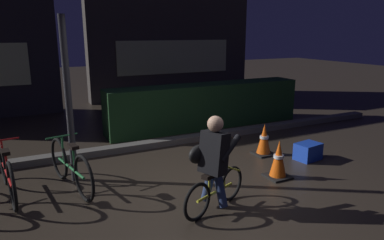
% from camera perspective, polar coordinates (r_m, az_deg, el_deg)
% --- Properties ---
extents(ground_plane, '(40.00, 40.00, 0.00)m').
position_cam_1_polar(ground_plane, '(5.18, 0.95, -11.42)').
color(ground_plane, '#2D261E').
extents(sidewalk_curb, '(12.00, 0.24, 0.12)m').
position_cam_1_polar(sidewalk_curb, '(7.05, -7.22, -3.96)').
color(sidewalk_curb, '#56544F').
rests_on(sidewalk_curb, ground).
extents(hedge_row, '(4.80, 0.70, 1.03)m').
position_cam_1_polar(hedge_row, '(8.43, 2.30, 2.35)').
color(hedge_row, '#19381C').
rests_on(hedge_row, ground).
extents(storefront_right, '(5.71, 0.54, 4.46)m').
position_cam_1_polar(storefront_right, '(12.33, -3.31, 14.00)').
color(storefront_right, '#383330').
rests_on(storefront_right, ground).
extents(street_post, '(0.10, 0.10, 2.47)m').
position_cam_1_polar(street_post, '(5.49, -19.30, 2.84)').
color(street_post, '#2D2D33').
rests_on(street_post, ground).
extents(parked_bike_left_mid, '(0.46, 1.63, 0.75)m').
position_cam_1_polar(parked_bike_left_mid, '(5.52, -27.67, -7.58)').
color(parked_bike_left_mid, black).
rests_on(parked_bike_left_mid, ground).
extents(parked_bike_center_left, '(0.48, 1.60, 0.75)m').
position_cam_1_polar(parked_bike_center_left, '(5.40, -18.99, -7.17)').
color(parked_bike_center_left, black).
rests_on(parked_bike_center_left, ground).
extents(traffic_cone_near, '(0.36, 0.36, 0.60)m').
position_cam_1_polar(traffic_cone_near, '(5.69, 13.78, -6.24)').
color(traffic_cone_near, black).
rests_on(traffic_cone_near, ground).
extents(traffic_cone_far, '(0.36, 0.36, 0.58)m').
position_cam_1_polar(traffic_cone_far, '(6.69, 11.54, -3.16)').
color(traffic_cone_far, black).
rests_on(traffic_cone_far, ground).
extents(blue_crate, '(0.49, 0.39, 0.30)m').
position_cam_1_polar(blue_crate, '(6.66, 18.20, -4.84)').
color(blue_crate, '#193DB7').
rests_on(blue_crate, ground).
extents(cyclist, '(1.11, 0.54, 1.25)m').
position_cam_1_polar(cyclist, '(4.44, 3.36, -7.06)').
color(cyclist, black).
rests_on(cyclist, ground).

